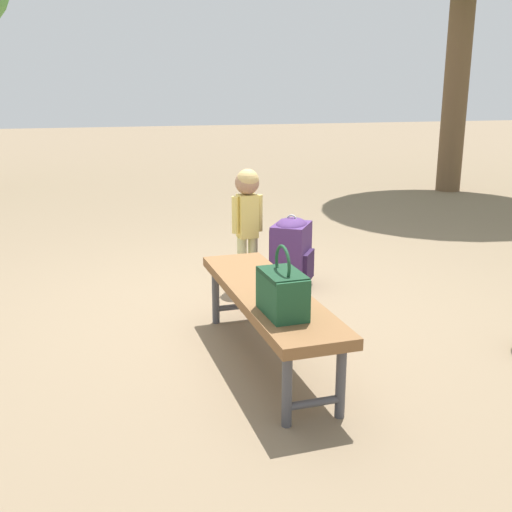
{
  "coord_description": "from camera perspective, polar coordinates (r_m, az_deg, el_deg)",
  "views": [
    {
      "loc": [
        -4.12,
        1.03,
        1.6
      ],
      "look_at": [
        -0.16,
        -0.01,
        0.45
      ],
      "focal_mm": 43.5,
      "sensor_mm": 36.0,
      "label": 1
    }
  ],
  "objects": [
    {
      "name": "backpack_small",
      "position": [
        4.55,
        0.34,
        -2.89
      ],
      "size": [
        0.19,
        0.21,
        0.3
      ],
      "color": "maroon",
      "rests_on": "ground"
    },
    {
      "name": "ground_plane",
      "position": [
        4.54,
        -0.64,
        -4.96
      ],
      "size": [
        40.0,
        40.0,
        0.0
      ],
      "primitive_type": "plane",
      "color": "#7F6B51",
      "rests_on": "ground"
    },
    {
      "name": "handbag",
      "position": [
        3.16,
        2.44,
        -3.23
      ],
      "size": [
        0.33,
        0.2,
        0.37
      ],
      "color": "#1E4C2D",
      "rests_on": "park_bench"
    },
    {
      "name": "park_bench",
      "position": [
        3.58,
        1.11,
        -4.02
      ],
      "size": [
        1.62,
        0.48,
        0.45
      ],
      "color": "brown",
      "rests_on": "ground"
    },
    {
      "name": "child_standing",
      "position": [
        4.92,
        -0.8,
        4.36
      ],
      "size": [
        0.19,
        0.26,
        0.95
      ],
      "color": "#CCCC8C",
      "rests_on": "ground"
    },
    {
      "name": "backpack_large",
      "position": [
        4.98,
        3.27,
        0.48
      ],
      "size": [
        0.44,
        0.41,
        0.59
      ],
      "color": "#4C2D66",
      "rests_on": "ground"
    }
  ]
}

